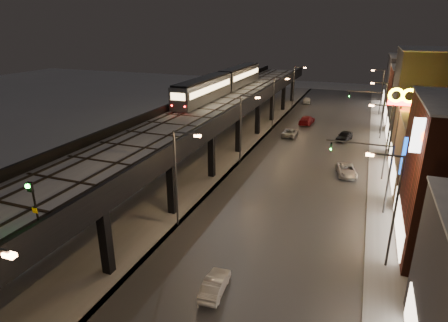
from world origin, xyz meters
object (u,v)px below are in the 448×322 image
(car_near_white, at_px, (215,285))
(sign_citgo, at_px, (427,156))
(car_mid_silver, at_px, (290,132))
(car_onc_dark, at_px, (346,171))
(car_onc_red, at_px, (344,136))
(car_mid_dark, at_px, (307,120))
(rail_signal, at_px, (32,197))
(subway_train, at_px, (224,82))
(car_far_white, at_px, (307,100))

(car_near_white, height_order, sign_citgo, sign_citgo)
(car_near_white, xyz_separation_m, sign_citgo, (12.56, 8.16, 8.23))
(car_mid_silver, distance_m, car_onc_dark, 17.48)
(car_onc_red, bearing_deg, car_near_white, -84.02)
(car_mid_dark, bearing_deg, car_near_white, 95.59)
(car_mid_silver, bearing_deg, car_near_white, 92.55)
(car_onc_red, bearing_deg, rail_signal, -92.44)
(car_mid_dark, distance_m, car_onc_dark, 24.80)
(subway_train, distance_m, car_onc_dark, 27.04)
(car_near_white, relative_size, sign_citgo, 0.32)
(rail_signal, bearing_deg, subway_train, 97.92)
(rail_signal, distance_m, car_mid_silver, 46.90)
(car_mid_dark, bearing_deg, car_mid_silver, 85.38)
(car_mid_silver, bearing_deg, car_mid_dark, -99.93)
(rail_signal, height_order, sign_citgo, sign_citgo)
(car_onc_dark, bearing_deg, car_far_white, 92.76)
(car_far_white, relative_size, car_onc_red, 1.00)
(car_onc_red, height_order, sign_citgo, sign_citgo)
(subway_train, height_order, car_far_white, subway_train)
(car_onc_red, bearing_deg, sign_citgo, -63.94)
(car_onc_dark, bearing_deg, car_near_white, -117.85)
(car_onc_dark, height_order, sign_citgo, sign_citgo)
(rail_signal, height_order, car_mid_silver, rail_signal)
(car_near_white, relative_size, car_mid_silver, 0.79)
(subway_train, distance_m, car_near_white, 43.07)
(car_near_white, bearing_deg, car_mid_dark, -93.01)
(car_near_white, distance_m, sign_citgo, 17.09)
(subway_train, bearing_deg, car_onc_red, 1.31)
(car_mid_dark, bearing_deg, car_onc_dark, 113.88)
(rail_signal, relative_size, car_far_white, 0.68)
(car_mid_dark, height_order, sign_citgo, sign_citgo)
(car_far_white, height_order, sign_citgo, sign_citgo)
(rail_signal, xyz_separation_m, car_onc_red, (13.78, 46.45, -7.97))
(car_near_white, bearing_deg, subway_train, -74.82)
(subway_train, height_order, car_onc_red, subway_train)
(car_mid_dark, relative_size, car_onc_dark, 1.17)
(subway_train, bearing_deg, car_mid_dark, 33.96)
(subway_train, relative_size, car_far_white, 7.81)
(subway_train, relative_size, car_near_white, 8.99)
(car_mid_dark, relative_size, sign_citgo, 0.46)
(car_far_white, bearing_deg, rail_signal, 79.25)
(subway_train, relative_size, car_onc_dark, 7.42)
(car_near_white, distance_m, car_onc_dark, 26.24)
(rail_signal, relative_size, car_onc_red, 0.68)
(subway_train, bearing_deg, car_onc_dark, -34.16)
(subway_train, distance_m, car_mid_dark, 17.35)
(car_mid_silver, bearing_deg, rail_signal, 82.01)
(rail_signal, bearing_deg, car_near_white, 37.37)
(rail_signal, height_order, car_far_white, rail_signal)
(rail_signal, distance_m, car_mid_dark, 55.69)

